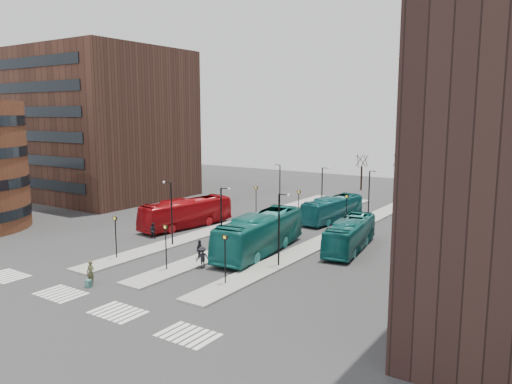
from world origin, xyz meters
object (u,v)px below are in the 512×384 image
Objects in this scene: suitcase at (88,284)px; teal_bus_b at (332,209)px; commuter_b at (199,250)px; teal_bus_a at (260,233)px; teal_bus_d at (426,196)px; teal_bus_c at (350,235)px; red_bus at (186,213)px; commuter_c at (202,257)px; traveller at (91,272)px; commuter_a at (153,230)px.

teal_bus_b is at bearing 75.92° from suitcase.
teal_bus_a is at bearing -46.79° from commuter_b.
teal_bus_c is at bearing -97.98° from teal_bus_d.
teal_bus_d reaches higher than red_bus.
commuter_b is at bearing -141.99° from teal_bus_c.
red_bus is at bearing -133.56° from teal_bus_d.
red_bus is 6.71× the size of commuter_b.
teal_bus_c is (19.05, 1.44, -0.15)m from red_bus.
teal_bus_d reaches higher than suitcase.
commuter_c is (11.16, -10.57, -0.70)m from red_bus.
commuter_b is at bearing -130.89° from teal_bus_a.
teal_bus_c is at bearing 41.00° from traveller.
commuter_b is (2.62, 9.45, -0.02)m from traveller.
red_bus reaches higher than teal_bus_c.
teal_bus_d is (12.00, 45.34, 1.47)m from suitcase.
teal_bus_a reaches higher than traveller.
teal_bus_b is at bearing -161.74° from commuter_c.
commuter_b is at bearing 155.27° from commuter_a.
red_bus is 32.71m from teal_bus_d.
suitcase is at bearing -112.40° from teal_bus_d.
teal_bus_d reaches higher than commuter_a.
teal_bus_b is 21.26m from commuter_a.
commuter_b is at bearing 73.14° from suitcase.
teal_bus_d is (19.22, 26.47, 0.14)m from red_bus.
traveller is 14.06m from commuter_a.
commuter_b is at bearing -92.59° from teal_bus_b.
suitcase is 0.31× the size of traveller.
red_bus is 7.19× the size of commuter_a.
teal_bus_b reaches higher than teal_bus_c.
commuter_c is (-1.09, -22.59, -0.55)m from teal_bus_b.
teal_bus_d is 6.91× the size of commuter_c.
teal_bus_a reaches higher than teal_bus_d.
suitcase is at bearing -93.95° from teal_bus_b.
teal_bus_d is 46.45m from traveller.
commuter_c is (10.68, -4.90, 0.11)m from commuter_a.
traveller is (-5.51, -30.28, -0.58)m from teal_bus_b.
traveller is at bearing -8.83° from commuter_c.
teal_bus_c reaches higher than commuter_c.
commuter_b is (-9.68, -10.26, -0.60)m from teal_bus_c.
traveller is at bearing -119.05° from teal_bus_a.
commuter_b is (-2.89, -20.83, -0.60)m from teal_bus_b.
suitcase is 0.35× the size of commuter_a.
commuter_a is (-6.26, 12.59, -0.08)m from traveller.
traveller is (-0.48, 0.61, 0.61)m from suitcase.
commuter_c is at bearing 150.10° from commuter_a.
suitcase is 10.30m from commuter_b.
teal_bus_b is 1.00× the size of teal_bus_c.
traveller is at bearing -60.77° from red_bus.
teal_bus_b is (5.03, 30.89, 1.18)m from suitcase.
commuter_a is (-18.56, -7.12, -0.65)m from teal_bus_c.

